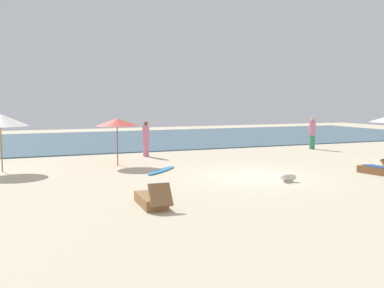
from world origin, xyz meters
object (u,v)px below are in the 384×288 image
person_0 (146,139)px  person_1 (312,133)px  umbrella_2 (117,122)px  surfboard (161,170)px  lounger_2 (379,170)px  dog (288,177)px  lounger_1 (152,200)px  umbrella_0 (0,120)px

person_0 → person_1: person_1 is taller
umbrella_2 → surfboard: 3.17m
person_0 → surfboard: bearing=-99.5°
lounger_2 → person_0: person_0 is taller
person_0 → dog: size_ratio=2.78×
lounger_2 → person_0: (-6.63, 8.68, 0.72)m
lounger_1 → person_1: size_ratio=0.93×
person_1 → person_0: bearing=177.6°
lounger_2 → person_1: 8.90m
lounger_2 → person_1: size_ratio=0.97×
dog → surfboard: 5.11m
person_1 → dog: size_ratio=2.89×
umbrella_0 → person_0: 7.19m
person_1 → umbrella_2: bearing=-170.0°
umbrella_2 → surfboard: (1.23, -2.27, -1.84)m
umbrella_2 → lounger_1: bearing=-96.6°
umbrella_0 → umbrella_2: umbrella_0 is taller
umbrella_0 → person_1: bearing=7.1°
umbrella_0 → lounger_1: bearing=-64.5°
dog → person_1: bearing=48.4°
person_0 → person_1: bearing=-2.4°
surfboard → umbrella_0: bearing=158.6°
lounger_1 → dog: (5.43, 1.62, -0.01)m
lounger_1 → lounger_2: 9.69m
umbrella_2 → surfboard: bearing=-61.5°
umbrella_0 → lounger_1: 8.85m
person_1 → lounger_2: bearing=-111.0°
person_0 → dog: 9.04m
surfboard → person_1: bearing=22.3°
umbrella_2 → person_1: size_ratio=1.11×
lounger_1 → dog: size_ratio=2.69×
lounger_1 → lounger_2: lounger_1 is taller
dog → person_0: bearing=106.1°
lounger_2 → person_1: person_1 is taller
person_0 → person_1: size_ratio=0.96×
person_1 → surfboard: (-10.61, -4.35, -0.89)m
surfboard → umbrella_2: bearing=118.5°
umbrella_0 → umbrella_2: 4.63m
lounger_1 → dog: bearing=16.6°
person_0 → person_1: (9.81, -0.41, 0.04)m
umbrella_2 → person_0: 3.36m
umbrella_0 → lounger_2: 14.79m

